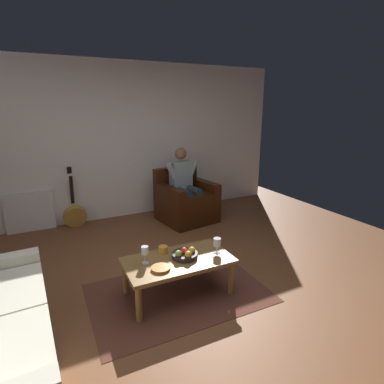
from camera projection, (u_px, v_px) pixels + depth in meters
The scene contains 13 objects.
ground_plane at pixel (209, 294), 3.19m from camera, with size 6.60×6.60×0.00m, color brown.
wall_back at pixel (128, 142), 5.23m from camera, with size 5.64×0.06×2.58m, color white.
rug at pixel (178, 293), 3.21m from camera, with size 1.77×1.19×0.01m, color #592F22.
armchair at pixel (186, 202), 5.19m from camera, with size 0.93×0.92×0.87m.
person_seated at pixel (185, 182), 5.12m from camera, with size 0.63×0.59×1.21m.
coffee_table at pixel (178, 264), 3.12m from camera, with size 1.08×0.60×0.39m.
guitar at pixel (75, 214), 4.92m from camera, with size 0.36×0.31×0.96m.
radiator at pixel (30, 212), 4.74m from camera, with size 0.69×0.06×0.61m, color white.
wine_glass_near at pixel (217, 243), 3.21m from camera, with size 0.08×0.08×0.16m.
wine_glass_far at pixel (145, 252), 2.99m from camera, with size 0.07×0.07×0.18m.
fruit_bowl at pixel (185, 254), 3.12m from camera, with size 0.26×0.26×0.11m.
decorative_dish at pixel (161, 268), 2.90m from camera, with size 0.18×0.18×0.02m, color #B6631E.
candle_jar at pixel (163, 250), 3.23m from camera, with size 0.10×0.10×0.07m, color orange.
Camera 1 is at (1.42, 2.41, 1.88)m, focal length 28.96 mm.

